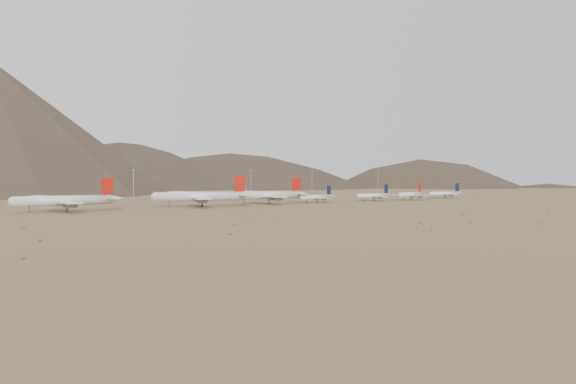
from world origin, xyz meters
TOP-DOWN VIEW (x-y plane):
  - ground at (0.00, 0.00)m, footprint 3000.00×3000.00m
  - mountain_ridge at (0.00, 900.00)m, footprint 4400.00×1000.00m
  - widebody_west at (-140.19, 20.22)m, footprint 63.91×49.07m
  - widebody_centre at (-53.95, 25.44)m, footprint 66.89×53.10m
  - widebody_east at (3.60, 34.14)m, footprint 64.67×49.88m
  - narrowbody_a at (46.18, 30.65)m, footprint 39.09×28.73m
  - narrowbody_b at (103.75, 29.19)m, footprint 40.97×29.53m
  - narrowbody_c at (141.06, 23.52)m, footprint 43.58×32.37m
  - narrowbody_d at (195.21, 32.62)m, footprint 41.98×30.18m
  - control_tower at (30.00, 120.00)m, footprint 8.00×8.00m
  - mast_west at (-62.64, 133.64)m, footprint 2.00×0.60m
  - mast_centre at (30.91, 105.82)m, footprint 2.00×0.60m
  - mast_east at (122.04, 140.05)m, footprint 2.00×0.60m
  - mast_far_east at (200.25, 127.77)m, footprint 2.00×0.60m
  - desert_scrub at (-5.95, -99.45)m, footprint 398.02×178.82m

SIDE VIEW (x-z plane):
  - ground at x=0.00m, z-range 0.00..0.00m
  - desert_scrub at x=-5.95m, z-range -0.11..0.83m
  - narrowbody_a at x=46.18m, z-range -2.30..10.80m
  - narrowbody_b at x=103.75m, z-range -2.37..11.15m
  - narrowbody_d at x=195.21m, z-range -2.43..11.42m
  - narrowbody_c at x=141.06m, z-range -2.60..12.24m
  - control_tower at x=30.00m, z-range -0.68..11.32m
  - widebody_west at x=-140.19m, z-range -2.94..16.03m
  - widebody_east at x=3.60m, z-range -2.98..16.23m
  - widebody_centre at x=-53.95m, z-range -3.19..17.34m
  - mast_west at x=-62.64m, z-range 1.35..27.05m
  - mast_centre at x=30.91m, z-range 1.35..27.05m
  - mast_east at x=122.04m, z-range 1.35..27.05m
  - mast_far_east at x=200.25m, z-range 1.35..27.05m
  - mountain_ridge at x=0.00m, z-range 0.00..300.00m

